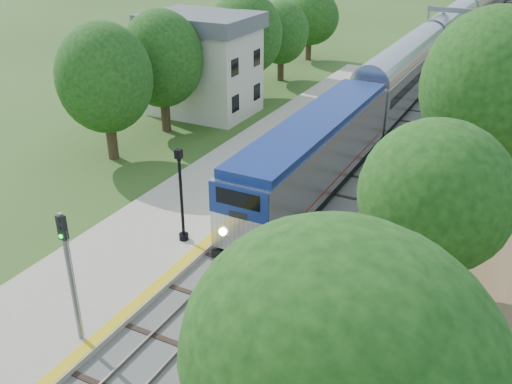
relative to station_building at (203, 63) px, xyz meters
The scene contains 10 objects.
trackbed 34.24m from the station_building, 61.93° to the left, with size 9.50×170.00×0.28m.
platform 16.99m from the station_building, 57.86° to the right, with size 6.40×68.00×0.38m, color gray.
yellow_stripe 18.58m from the station_building, 50.24° to the right, with size 0.55×68.00×0.01m, color gold.
station_building is the anchor object (origin of this frame).
signal_gantry 29.94m from the station_building, 56.62° to the left, with size 8.40×0.38×6.20m.
trees_behind_platform 9.76m from the station_building, 73.13° to the right, with size 7.82×53.32×7.21m.
train 42.76m from the station_building, 70.87° to the left, with size 3.03×121.50×4.45m.
lamppost_far 21.49m from the station_building, 60.66° to the right, with size 0.48×0.48×4.82m.
signal_platform 28.84m from the station_building, 67.37° to the right, with size 0.32×0.25×5.41m.
signal_farside 20.59m from the station_building, 11.18° to the right, with size 0.32×0.25×5.81m.
Camera 1 is at (10.95, -8.75, 15.01)m, focal length 40.00 mm.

